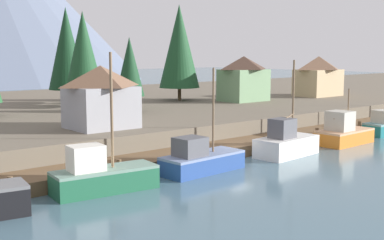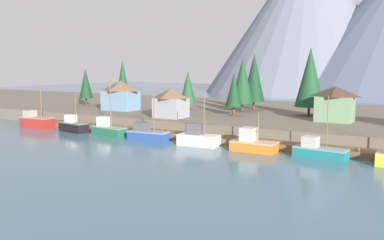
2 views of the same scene
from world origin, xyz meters
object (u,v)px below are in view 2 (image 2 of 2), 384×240
at_px(fishing_boat_green, 108,129).
at_px(house_grey, 171,103).
at_px(fishing_boat_orange, 253,143).
at_px(house_green, 335,104).
at_px(conifer_back_right, 243,80).
at_px(fishing_boat_black, 73,126).
at_px(conifer_back_left, 234,90).
at_px(conifer_centre, 254,78).
at_px(conifer_mid_left, 188,87).
at_px(conifer_mid_right, 310,77).
at_px(conifer_near_right, 123,80).
at_px(fishing_boat_teal, 318,151).
at_px(conifer_near_left, 86,83).
at_px(fishing_boat_red, 36,121).
at_px(fishing_boat_white, 198,138).
at_px(house_blue, 121,95).
at_px(fishing_boat_blue, 147,134).

xyz_separation_m(fishing_boat_green, house_grey, (6.39, 11.07, 4.27)).
distance_m(fishing_boat_orange, house_green, 22.80).
xyz_separation_m(fishing_boat_green, conifer_back_right, (13.89, 28.40, 8.29)).
bearing_deg(fishing_boat_black, conifer_back_left, 48.97).
xyz_separation_m(fishing_boat_green, conifer_centre, (14.32, 33.91, 8.78)).
height_order(fishing_boat_orange, conifer_mid_left, conifer_mid_left).
xyz_separation_m(house_green, conifer_centre, (-20.96, 12.85, 4.17)).
distance_m(conifer_mid_right, conifer_back_right, 15.01).
xyz_separation_m(house_grey, conifer_near_right, (-29.47, 20.81, 3.42)).
bearing_deg(fishing_boat_teal, conifer_mid_left, 149.20).
bearing_deg(fishing_boat_teal, house_grey, 165.61).
distance_m(fishing_boat_teal, conifer_centre, 42.10).
bearing_deg(fishing_boat_orange, conifer_near_left, 157.16).
relative_size(fishing_boat_orange, conifer_near_right, 0.57).
xyz_separation_m(fishing_boat_green, conifer_mid_right, (28.85, 27.74, 9.14)).
distance_m(fishing_boat_green, conifer_back_right, 32.68).
bearing_deg(fishing_boat_black, conifer_back_right, 60.42).
distance_m(fishing_boat_black, conifer_mid_left, 29.12).
relative_size(house_grey, conifer_mid_left, 0.66).
xyz_separation_m(fishing_boat_red, fishing_boat_white, (38.24, -0.09, -0.11)).
height_order(fishing_boat_green, conifer_mid_right, conifer_mid_right).
xyz_separation_m(house_grey, house_blue, (-17.94, 6.19, 0.51)).
height_order(fishing_boat_black, fishing_boat_orange, fishing_boat_black).
bearing_deg(fishing_boat_teal, house_blue, 165.74).
height_order(fishing_boat_green, conifer_back_left, conifer_back_left).
bearing_deg(conifer_near_left, house_grey, -16.99).
distance_m(conifer_back_left, conifer_back_right, 8.40).
xyz_separation_m(fishing_boat_orange, conifer_near_right, (-51.28, 32.00, 7.67)).
bearing_deg(conifer_near_right, conifer_back_left, -16.63).
bearing_deg(fishing_boat_orange, conifer_centre, 110.60).
bearing_deg(fishing_boat_black, house_green, 34.51).
bearing_deg(conifer_centre, fishing_boat_white, -82.24).
relative_size(fishing_boat_white, conifer_back_right, 0.72).
height_order(conifer_near_right, conifer_mid_right, conifer_mid_right).
xyz_separation_m(fishing_boat_white, conifer_mid_right, (9.89, 27.94, 9.11)).
distance_m(house_blue, conifer_centre, 31.03).
bearing_deg(fishing_boat_orange, conifer_back_right, 115.05).
xyz_separation_m(fishing_boat_black, conifer_back_left, (24.24, 20.46, 6.61)).
xyz_separation_m(fishing_boat_black, conifer_near_right, (-14.39, 32.00, 7.71)).
height_order(house_blue, conifer_near_left, conifer_near_left).
height_order(fishing_boat_teal, conifer_near_left, conifer_near_left).
xyz_separation_m(fishing_boat_black, conifer_mid_left, (9.61, 26.69, 6.59)).
relative_size(fishing_boat_teal, house_green, 1.28).
relative_size(house_green, house_blue, 0.83).
bearing_deg(fishing_boat_white, fishing_boat_blue, 173.87).
relative_size(house_blue, conifer_near_right, 0.68).
bearing_deg(house_grey, fishing_boat_white, -41.83).
bearing_deg(house_blue, house_grey, -19.02).
bearing_deg(conifer_centre, conifer_near_right, -176.90).
xyz_separation_m(house_grey, conifer_mid_left, (-5.47, 15.50, 2.30)).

